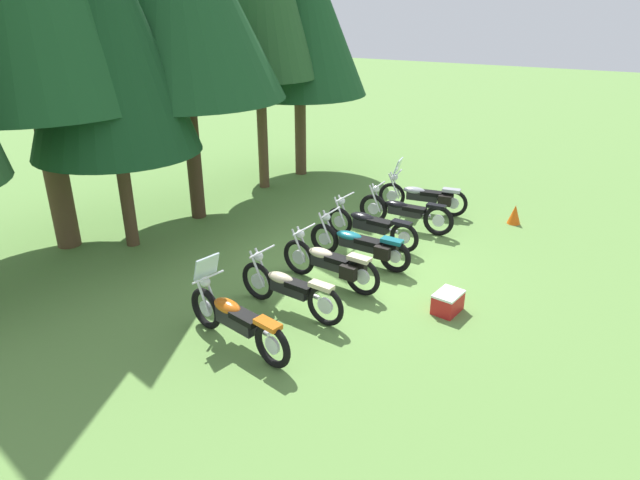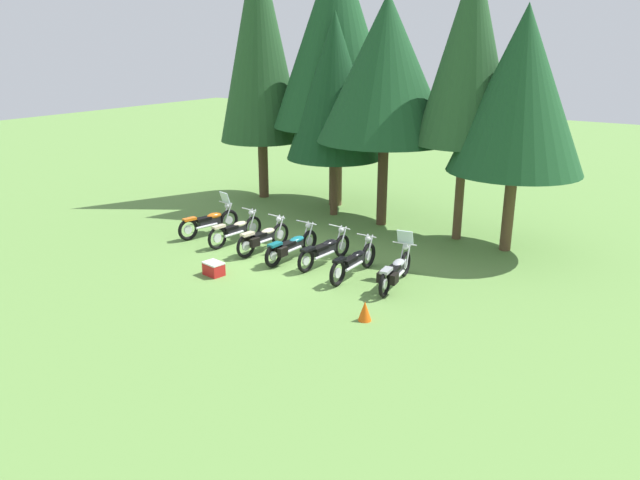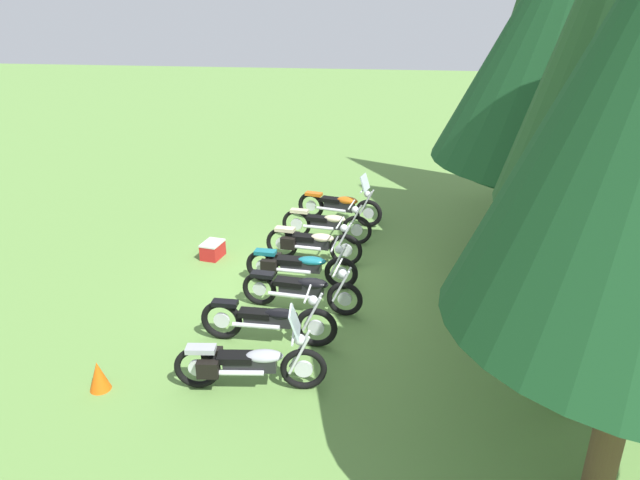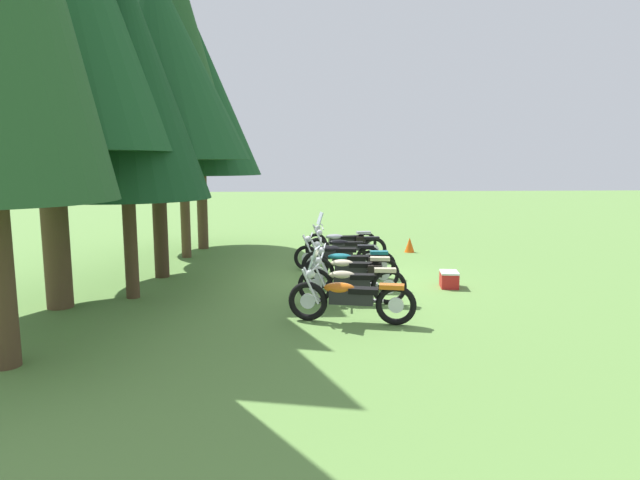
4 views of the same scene
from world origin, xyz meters
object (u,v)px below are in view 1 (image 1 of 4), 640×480
(motorcycle_4, at_px, (370,225))
(motorcycle_0, at_px, (236,319))
(motorcycle_2, at_px, (331,263))
(pine_tree_5, at_px, (299,9))
(pine_tree_2, at_px, (101,23))
(picnic_cooler, at_px, (448,302))
(motorcycle_6, at_px, (424,196))
(traffic_cone, at_px, (515,214))
(motorcycle_3, at_px, (361,244))
(motorcycle_1, at_px, (289,288))
(motorcycle_5, at_px, (405,211))

(motorcycle_4, bearing_deg, motorcycle_0, 93.27)
(motorcycle_2, bearing_deg, pine_tree_5, -48.60)
(pine_tree_2, relative_size, picnic_cooler, 11.73)
(motorcycle_6, bearing_deg, motorcycle_4, 73.75)
(motorcycle_0, relative_size, picnic_cooler, 3.73)
(traffic_cone, bearing_deg, motorcycle_3, 148.25)
(traffic_cone, bearing_deg, motorcycle_2, 153.65)
(motorcycle_4, bearing_deg, motorcycle_6, -93.45)
(pine_tree_2, bearing_deg, motorcycle_2, -84.72)
(motorcycle_2, xyz_separation_m, pine_tree_5, (6.19, 4.32, 4.38))
(motorcycle_1, xyz_separation_m, motorcycle_6, (5.90, -0.43, 0.01))
(motorcycle_2, distance_m, motorcycle_3, 1.15)
(motorcycle_0, bearing_deg, motorcycle_1, -84.59)
(motorcycle_2, xyz_separation_m, picnic_cooler, (0.08, -2.28, -0.28))
(motorcycle_1, bearing_deg, motorcycle_6, -86.95)
(motorcycle_0, distance_m, motorcycle_3, 3.72)
(motorcycle_2, distance_m, pine_tree_2, 6.43)
(traffic_cone, bearing_deg, motorcycle_1, 156.91)
(pine_tree_2, bearing_deg, pine_tree_5, -4.33)
(motorcycle_3, relative_size, motorcycle_4, 1.01)
(motorcycle_5, height_order, picnic_cooler, motorcycle_5)
(motorcycle_5, xyz_separation_m, motorcycle_6, (1.28, -0.03, 0.02))
(motorcycle_0, distance_m, motorcycle_2, 2.57)
(motorcycle_6, xyz_separation_m, traffic_cone, (0.34, -2.23, -0.22))
(motorcycle_3, bearing_deg, pine_tree_2, 21.56)
(motorcycle_2, relative_size, motorcycle_3, 0.94)
(motorcycle_0, xyz_separation_m, motorcycle_2, (2.55, -0.37, -0.02))
(motorcycle_1, xyz_separation_m, pine_tree_2, (0.79, 4.64, 4.23))
(motorcycle_1, xyz_separation_m, picnic_cooler, (1.32, -2.46, -0.27))
(motorcycle_2, bearing_deg, motorcycle_6, -86.51)
(motorcycle_1, relative_size, motorcycle_3, 0.95)
(motorcycle_4, bearing_deg, pine_tree_2, 35.29)
(motorcycle_3, xyz_separation_m, motorcycle_6, (3.51, -0.15, 0.03))
(motorcycle_1, relative_size, pine_tree_2, 0.31)
(motorcycle_3, bearing_deg, motorcycle_5, -89.47)
(pine_tree_2, xyz_separation_m, traffic_cone, (5.45, -7.30, -4.45))
(motorcycle_6, relative_size, pine_tree_5, 0.32)
(motorcycle_1, relative_size, traffic_cone, 4.67)
(pine_tree_5, height_order, picnic_cooler, pine_tree_5)
(motorcycle_0, relative_size, motorcycle_5, 0.97)
(motorcycle_4, bearing_deg, pine_tree_5, -38.06)
(motorcycle_1, bearing_deg, motorcycle_2, -91.16)
(motorcycle_0, bearing_deg, motorcycle_4, -79.01)
(motorcycle_5, bearing_deg, motorcycle_6, -91.15)
(motorcycle_2, height_order, pine_tree_2, pine_tree_2)
(motorcycle_0, bearing_deg, pine_tree_5, -52.14)
(motorcycle_0, height_order, motorcycle_2, motorcycle_0)
(motorcycle_6, height_order, picnic_cooler, motorcycle_6)
(pine_tree_5, xyz_separation_m, picnic_cooler, (-6.11, -6.60, -4.66))
(motorcycle_4, relative_size, picnic_cooler, 3.81)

